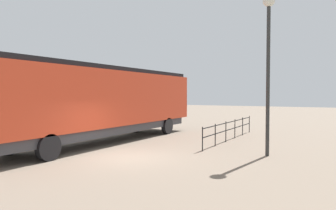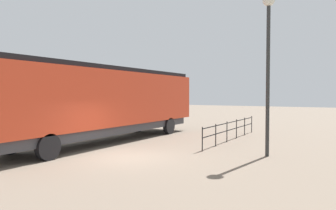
{
  "view_description": "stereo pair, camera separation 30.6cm",
  "coord_description": "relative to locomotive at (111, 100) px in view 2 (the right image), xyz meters",
  "views": [
    {
      "loc": [
        8.0,
        -10.83,
        2.7
      ],
      "look_at": [
        0.56,
        2.57,
        2.17
      ],
      "focal_mm": 33.81,
      "sensor_mm": 36.0,
      "label": 1
    },
    {
      "loc": [
        8.26,
        -10.68,
        2.7
      ],
      "look_at": [
        0.56,
        2.57,
        2.17
      ],
      "focal_mm": 33.81,
      "sensor_mm": 36.0,
      "label": 2
    }
  ],
  "objects": [
    {
      "name": "platform_fence",
      "position": [
        5.88,
        3.83,
        -1.6
      ],
      "size": [
        0.05,
        8.54,
        1.16
      ],
      "color": "black",
      "rests_on": "ground_plane"
    },
    {
      "name": "lamp_post",
      "position": [
        8.78,
        -0.04,
        2.57
      ],
      "size": [
        0.53,
        0.53,
        6.99
      ],
      "color": "#2D2D2D",
      "rests_on": "ground_plane"
    },
    {
      "name": "locomotive",
      "position": [
        0.0,
        0.0,
        0.0
      ],
      "size": [
        2.86,
        15.37,
        4.18
      ],
      "color": "red",
      "rests_on": "ground_plane"
    },
    {
      "name": "ground_plane",
      "position": [
        3.64,
        -3.31,
        -2.34
      ],
      "size": [
        120.0,
        120.0,
        0.0
      ],
      "primitive_type": "plane",
      "color": "#756656"
    }
  ]
}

